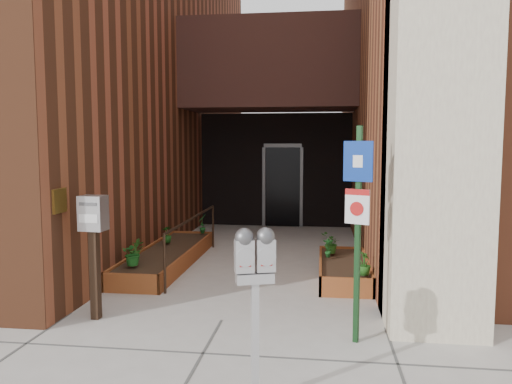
% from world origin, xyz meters
% --- Properties ---
extents(ground, '(80.00, 80.00, 0.00)m').
position_xyz_m(ground, '(0.00, 0.00, 0.00)').
color(ground, '#9E9991').
rests_on(ground, ground).
extents(architecture, '(20.00, 14.60, 10.00)m').
position_xyz_m(architecture, '(-0.18, 6.89, 4.98)').
color(architecture, brown).
rests_on(architecture, ground).
extents(planter_left, '(0.90, 3.60, 0.30)m').
position_xyz_m(planter_left, '(-1.55, 2.70, 0.13)').
color(planter_left, brown).
rests_on(planter_left, ground).
extents(planter_right, '(0.80, 2.20, 0.30)m').
position_xyz_m(planter_right, '(1.60, 2.20, 0.13)').
color(planter_right, brown).
rests_on(planter_right, ground).
extents(handrail, '(0.04, 3.34, 0.90)m').
position_xyz_m(handrail, '(-1.05, 2.65, 0.75)').
color(handrail, black).
rests_on(handrail, ground).
extents(parking_meter, '(0.35, 0.22, 1.51)m').
position_xyz_m(parking_meter, '(0.68, -1.92, 1.17)').
color(parking_meter, '#B8B8BB').
rests_on(parking_meter, ground).
extents(sign_post, '(0.31, 0.16, 2.39)m').
position_xyz_m(sign_post, '(1.61, -0.48, 1.47)').
color(sign_post, black).
rests_on(sign_post, ground).
extents(payment_dropbox, '(0.33, 0.26, 1.56)m').
position_xyz_m(payment_dropbox, '(-1.58, -0.14, 1.13)').
color(payment_dropbox, black).
rests_on(payment_dropbox, ground).
extents(shrub_left_a, '(0.48, 0.48, 0.39)m').
position_xyz_m(shrub_left_a, '(-1.69, 1.42, 0.50)').
color(shrub_left_a, '#1C621E').
rests_on(shrub_left_a, planter_left).
extents(shrub_left_b, '(0.22, 0.22, 0.36)m').
position_xyz_m(shrub_left_b, '(-1.77, 1.72, 0.48)').
color(shrub_left_b, '#275B1A').
rests_on(shrub_left_b, planter_left).
extents(shrub_left_c, '(0.26, 0.26, 0.32)m').
position_xyz_m(shrub_left_c, '(-1.71, 3.21, 0.46)').
color(shrub_left_c, '#1A4E16').
rests_on(shrub_left_c, planter_left).
extents(shrub_left_d, '(0.25, 0.25, 0.41)m').
position_xyz_m(shrub_left_d, '(-1.28, 4.30, 0.50)').
color(shrub_left_d, '#19591E').
rests_on(shrub_left_d, planter_left).
extents(shrub_right_a, '(0.21, 0.21, 0.34)m').
position_xyz_m(shrub_right_a, '(1.85, 1.30, 0.47)').
color(shrub_right_a, '#215418').
rests_on(shrub_right_a, planter_right).
extents(shrub_right_b, '(0.18, 0.18, 0.33)m').
position_xyz_m(shrub_right_b, '(1.35, 2.37, 0.47)').
color(shrub_right_b, '#17531D').
rests_on(shrub_right_b, planter_right).
extents(shrub_right_c, '(0.46, 0.46, 0.36)m').
position_xyz_m(shrub_right_c, '(1.39, 2.67, 0.48)').
color(shrub_right_c, '#235919').
rests_on(shrub_right_c, planter_right).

